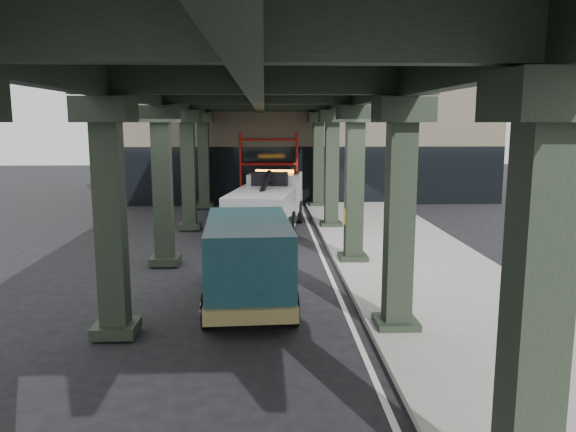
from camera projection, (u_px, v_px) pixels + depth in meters
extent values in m
plane|color=black|center=(273.00, 282.00, 16.03)|extent=(90.00, 90.00, 0.00)
cube|color=gray|center=(411.00, 261.00, 18.17)|extent=(5.00, 40.00, 0.15)
cube|color=silver|center=(325.00, 264.00, 18.07)|extent=(0.12, 38.00, 0.01)
cube|color=black|center=(535.00, 316.00, 5.87)|extent=(0.55, 0.55, 5.00)
cube|color=black|center=(552.00, 97.00, 5.50)|extent=(1.10, 1.10, 0.50)
cube|color=black|center=(399.00, 219.00, 11.78)|extent=(0.55, 0.55, 5.00)
cube|color=black|center=(403.00, 110.00, 11.41)|extent=(1.10, 1.10, 0.50)
cube|color=black|center=(396.00, 324.00, 12.16)|extent=(0.90, 0.90, 0.24)
cube|color=black|center=(354.00, 187.00, 17.69)|extent=(0.55, 0.55, 5.00)
cube|color=black|center=(356.00, 114.00, 17.32)|extent=(1.10, 1.10, 0.50)
cube|color=black|center=(353.00, 258.00, 18.08)|extent=(0.90, 0.90, 0.24)
cube|color=black|center=(332.00, 170.00, 23.61)|extent=(0.55, 0.55, 5.00)
cube|color=black|center=(332.00, 116.00, 23.24)|extent=(1.10, 1.10, 0.50)
cube|color=black|center=(331.00, 225.00, 23.99)|extent=(0.90, 0.90, 0.24)
cube|color=black|center=(318.00, 161.00, 29.52)|extent=(0.55, 0.55, 5.00)
cube|color=black|center=(319.00, 117.00, 29.15)|extent=(1.10, 1.10, 0.50)
cube|color=black|center=(318.00, 204.00, 29.90)|extent=(0.90, 0.90, 0.24)
cube|color=black|center=(111.00, 221.00, 11.53)|extent=(0.55, 0.55, 5.00)
cube|color=black|center=(105.00, 110.00, 11.16)|extent=(1.10, 1.10, 0.50)
cube|color=black|center=(116.00, 328.00, 11.92)|extent=(0.90, 0.90, 0.24)
cube|color=black|center=(163.00, 187.00, 17.45)|extent=(0.55, 0.55, 5.00)
cube|color=black|center=(160.00, 114.00, 17.08)|extent=(1.10, 1.10, 0.50)
cube|color=black|center=(165.00, 260.00, 17.83)|extent=(0.90, 0.90, 0.24)
cube|color=black|center=(188.00, 171.00, 23.36)|extent=(0.55, 0.55, 5.00)
cube|color=black|center=(187.00, 116.00, 22.99)|extent=(1.10, 1.10, 0.50)
cube|color=black|center=(190.00, 226.00, 23.74)|extent=(0.90, 0.90, 0.24)
cube|color=black|center=(204.00, 161.00, 29.27)|extent=(0.55, 0.55, 5.00)
cube|color=black|center=(203.00, 117.00, 28.90)|extent=(1.10, 1.10, 0.50)
cube|color=black|center=(205.00, 205.00, 29.65)|extent=(0.90, 0.90, 0.24)
cube|color=black|center=(356.00, 88.00, 17.19)|extent=(0.35, 32.00, 1.10)
cube|color=black|center=(159.00, 87.00, 16.94)|extent=(0.35, 32.00, 1.10)
cube|color=black|center=(258.00, 87.00, 17.07)|extent=(0.35, 32.00, 1.10)
cube|color=black|center=(258.00, 64.00, 16.95)|extent=(7.40, 32.00, 0.30)
cube|color=#C6B793|center=(300.00, 130.00, 35.16)|extent=(22.00, 10.00, 8.00)
cylinder|color=red|center=(241.00, 169.00, 30.32)|extent=(0.08, 0.08, 4.00)
cylinder|color=red|center=(240.00, 170.00, 29.53)|extent=(0.08, 0.08, 4.00)
cylinder|color=red|center=(296.00, 169.00, 30.44)|extent=(0.08, 0.08, 4.00)
cylinder|color=red|center=(297.00, 170.00, 29.65)|extent=(0.08, 0.08, 4.00)
cylinder|color=red|center=(269.00, 187.00, 30.55)|extent=(3.00, 0.08, 0.08)
cylinder|color=red|center=(269.00, 164.00, 30.33)|extent=(3.00, 0.08, 0.08)
cylinder|color=red|center=(269.00, 139.00, 30.12)|extent=(3.00, 0.08, 0.08)
cube|color=black|center=(267.00, 218.00, 22.81)|extent=(2.07, 7.01, 0.23)
cube|color=silver|center=(275.00, 192.00, 25.00)|extent=(2.52, 2.56, 1.67)
cube|color=silver|center=(279.00, 199.00, 26.02)|extent=(2.26, 1.00, 0.83)
cube|color=black|center=(276.00, 181.00, 25.15)|extent=(2.21, 1.53, 0.79)
cube|color=silver|center=(262.00, 207.00, 21.67)|extent=(2.97, 4.94, 1.30)
cube|color=orange|center=(275.00, 172.00, 24.66)|extent=(1.69, 0.53, 0.15)
cube|color=black|center=(270.00, 179.00, 23.33)|extent=(1.56, 0.80, 0.56)
cylinder|color=black|center=(263.00, 189.00, 21.74)|extent=(0.76, 3.23, 1.24)
cube|color=black|center=(251.00, 244.00, 19.51)|extent=(0.49, 1.33, 0.17)
cube|color=black|center=(247.00, 249.00, 18.88)|extent=(1.50, 0.48, 0.17)
cylinder|color=black|center=(254.00, 211.00, 25.55)|extent=(0.49, 1.06, 1.02)
cylinder|color=silver|center=(254.00, 211.00, 25.55)|extent=(0.45, 0.61, 0.56)
cylinder|color=black|center=(299.00, 212.00, 25.29)|extent=(0.49, 1.06, 1.02)
cylinder|color=silver|center=(299.00, 212.00, 25.29)|extent=(0.45, 0.61, 0.56)
cylinder|color=black|center=(240.00, 223.00, 22.55)|extent=(0.49, 1.06, 1.02)
cylinder|color=silver|center=(240.00, 223.00, 22.55)|extent=(0.45, 0.61, 0.56)
cylinder|color=black|center=(290.00, 224.00, 22.30)|extent=(0.49, 1.06, 1.02)
cylinder|color=silver|center=(290.00, 224.00, 22.30)|extent=(0.45, 0.61, 0.56)
cylinder|color=black|center=(234.00, 228.00, 21.38)|extent=(0.49, 1.06, 1.02)
cylinder|color=silver|center=(234.00, 228.00, 21.38)|extent=(0.45, 0.61, 0.56)
cylinder|color=black|center=(287.00, 230.00, 21.12)|extent=(0.49, 1.06, 1.02)
cylinder|color=silver|center=(287.00, 230.00, 21.12)|extent=(0.45, 0.61, 0.56)
cube|color=#11363D|center=(246.00, 249.00, 16.24)|extent=(1.97, 1.13, 0.84)
cube|color=#11363D|center=(248.00, 257.00, 13.65)|extent=(2.18, 4.31, 1.83)
cube|color=olive|center=(248.00, 282.00, 14.14)|extent=(2.27, 5.34, 0.33)
cube|color=black|center=(246.00, 225.00, 15.75)|extent=(1.84, 0.49, 0.78)
cube|color=black|center=(248.00, 236.00, 13.85)|extent=(2.16, 3.47, 0.52)
cube|color=silver|center=(246.00, 257.00, 16.79)|extent=(1.88, 0.21, 0.28)
cylinder|color=black|center=(214.00, 266.00, 16.19)|extent=(0.30, 0.80, 0.79)
cylinder|color=silver|center=(214.00, 266.00, 16.19)|extent=(0.32, 0.45, 0.43)
cylinder|color=black|center=(279.00, 265.00, 16.36)|extent=(0.30, 0.80, 0.79)
cylinder|color=silver|center=(279.00, 265.00, 16.36)|extent=(0.32, 0.45, 0.43)
cylinder|color=black|center=(207.00, 311.00, 12.33)|extent=(0.30, 0.80, 0.79)
cylinder|color=silver|center=(207.00, 311.00, 12.33)|extent=(0.32, 0.45, 0.43)
cylinder|color=black|center=(292.00, 309.00, 12.50)|extent=(0.30, 0.80, 0.79)
cylinder|color=silver|center=(292.00, 309.00, 12.50)|extent=(0.32, 0.45, 0.43)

